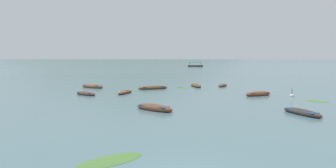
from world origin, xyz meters
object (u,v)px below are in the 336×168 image
Objects in this scene: mooring_buoy at (292,96)px; rowboat_5 at (302,112)px; rowboat_8 at (153,88)px; rowboat_1 at (223,85)px; rowboat_4 at (196,85)px; ferry_0 at (195,66)px; rowboat_6 at (125,92)px; rowboat_0 at (154,108)px; rowboat_7 at (92,86)px; rowboat_2 at (258,94)px; rowboat_3 at (86,94)px.

rowboat_5 is at bearing -117.78° from mooring_buoy.
rowboat_5 is at bearing -61.77° from rowboat_8.
rowboat_1 is at bearing 87.85° from rowboat_5.
rowboat_4 is 0.51× the size of ferry_0.
rowboat_4 is 12.87m from rowboat_6.
rowboat_5 is 121.64m from ferry_0.
ferry_0 reaches higher than rowboat_8.
rowboat_7 is at bearing 112.53° from rowboat_0.
rowboat_5 is (11.55, -3.31, -0.04)m from rowboat_0.
rowboat_7 is at bearing 124.72° from rowboat_6.
mooring_buoy reaches higher than rowboat_0.
rowboat_4 is 1.14× the size of rowboat_5.
mooring_buoy is (3.43, -1.47, -0.09)m from rowboat_2.
rowboat_8 is (-11.30, -2.29, 0.04)m from rowboat_1.
rowboat_2 is 14.79m from rowboat_8.
rowboat_0 is 0.92× the size of rowboat_2.
rowboat_8 is 0.56× the size of ferry_0.
mooring_buoy reaches higher than rowboat_6.
rowboat_4 is (-5.07, 11.05, -0.02)m from rowboat_2.
rowboat_1 is at bearing 56.24° from rowboat_0.
rowboat_6 is 0.80× the size of rowboat_8.
rowboat_7 is (-15.99, 0.49, 0.04)m from rowboat_4.
rowboat_8 is (3.92, 4.41, 0.03)m from rowboat_6.
mooring_buoy is at bearing -10.83° from rowboat_3.
rowboat_0 reaches higher than rowboat_5.
rowboat_3 is 0.75× the size of rowboat_7.
rowboat_8 is at bearing -106.41° from ferry_0.
rowboat_4 is 22.27m from rowboat_5.
ferry_0 reaches higher than rowboat_7.
rowboat_6 is at bearing -147.73° from rowboat_4.
rowboat_1 is 16.63m from rowboat_6.
rowboat_0 is 16.26m from rowboat_8.
mooring_buoy is at bearing -33.03° from rowboat_8.
rowboat_5 is 22.17m from rowboat_8.
rowboat_7 reaches higher than rowboat_1.
rowboat_1 is 20.34m from rowboat_7.
ferry_0 is at bearing 82.71° from mooring_buoy.
rowboat_8 is at bearing 118.23° from rowboat_5.
rowboat_7 is at bearing 130.94° from rowboat_5.
rowboat_7 reaches higher than rowboat_8.
rowboat_8 is 18.46m from mooring_buoy.
rowboat_8 is (-6.97, -2.46, 0.01)m from rowboat_4.
rowboat_4 is 3.91× the size of mooring_buoy.
rowboat_6 is at bearing -55.28° from rowboat_7.
ferry_0 is 7.61× the size of mooring_buoy.
ferry_0 is (18.32, 98.31, 0.29)m from rowboat_1.
rowboat_0 is at bearing -123.76° from rowboat_1.
rowboat_7 is at bearing 178.24° from rowboat_4.
mooring_buoy reaches higher than rowboat_3.
rowboat_7 is (-19.50, 22.48, 0.05)m from rowboat_5.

